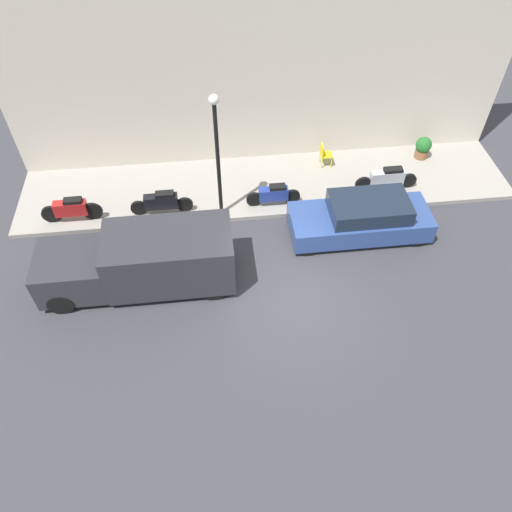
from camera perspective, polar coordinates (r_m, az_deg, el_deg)
ground_plane at (r=14.22m, az=3.70°, el=-4.76°), size 60.00×60.00×0.00m
sidewalk at (r=17.50m, az=1.20°, el=8.08°), size 3.19×16.70×0.15m
building_facade at (r=16.92m, az=0.60°, el=21.64°), size 0.30×16.70×7.59m
parked_car at (r=15.77m, az=12.00°, el=4.23°), size 1.63×4.32×1.35m
delivery_van at (r=14.19m, az=-13.10°, el=-0.56°), size 1.81×5.39×1.82m
scooter_silver at (r=17.53m, az=14.77°, el=8.61°), size 0.30×2.12×0.84m
motorcycle_black at (r=16.35m, az=-10.74°, el=6.08°), size 0.30×2.00×0.82m
motorcycle_blue at (r=16.40m, az=2.04°, el=7.06°), size 0.30×1.78×0.77m
motorcycle_red at (r=16.82m, az=-20.36°, el=5.05°), size 0.30×1.90×0.86m
streetlamp at (r=14.71m, az=-4.49°, el=12.53°), size 0.29×0.29×4.24m
potted_plant at (r=19.35m, az=18.54°, el=11.71°), size 0.57×0.57×0.82m
cafe_chair at (r=18.14m, az=7.83°, el=11.52°), size 0.40×0.40×0.86m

